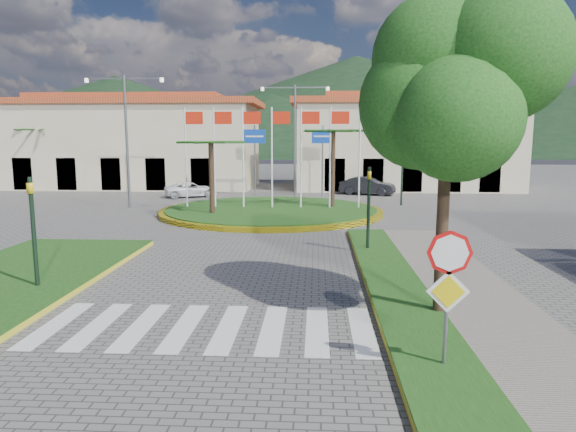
# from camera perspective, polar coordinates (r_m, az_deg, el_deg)

# --- Properties ---
(ground) EXTENTS (160.00, 160.00, 0.00)m
(ground) POSITION_cam_1_polar(r_m,az_deg,el_deg) (8.54, -15.83, -21.43)
(ground) COLOR #63615E
(ground) RESTS_ON ground
(sidewalk_right) EXTENTS (4.00, 28.00, 0.15)m
(sidewalk_right) POSITION_cam_1_polar(r_m,az_deg,el_deg) (10.46, 22.98, -15.50)
(sidewalk_right) COLOR gray
(sidewalk_right) RESTS_ON ground
(verge_right) EXTENTS (1.60, 28.00, 0.18)m
(verge_right) POSITION_cam_1_polar(r_m,az_deg,el_deg) (10.12, 16.32, -15.89)
(verge_right) COLOR #1A4413
(verge_right) RESTS_ON ground
(crosswalk) EXTENTS (8.00, 3.00, 0.01)m
(crosswalk) POSITION_cam_1_polar(r_m,az_deg,el_deg) (12.02, -9.53, -12.09)
(crosswalk) COLOR silver
(crosswalk) RESTS_ON ground
(roundabout_island) EXTENTS (12.70, 12.70, 6.00)m
(roundabout_island) POSITION_cam_1_polar(r_m,az_deg,el_deg) (29.36, -1.85, 0.65)
(roundabout_island) COLOR yellow
(roundabout_island) RESTS_ON ground
(stop_sign) EXTENTS (0.80, 0.11, 2.65)m
(stop_sign) POSITION_cam_1_polar(r_m,az_deg,el_deg) (9.54, 17.39, -6.59)
(stop_sign) COLOR slate
(stop_sign) RESTS_ON ground
(deciduous_tree) EXTENTS (3.60, 3.60, 6.80)m
(deciduous_tree) POSITION_cam_1_polar(r_m,az_deg,el_deg) (12.36, 17.37, 12.61)
(deciduous_tree) COLOR black
(deciduous_tree) RESTS_ON ground
(traffic_light_left) EXTENTS (0.15, 0.18, 3.20)m
(traffic_light_left) POSITION_cam_1_polar(r_m,az_deg,el_deg) (15.70, -26.47, -0.69)
(traffic_light_left) COLOR black
(traffic_light_left) RESTS_ON ground
(traffic_light_right) EXTENTS (0.15, 0.18, 3.20)m
(traffic_light_right) POSITION_cam_1_polar(r_m,az_deg,el_deg) (19.20, 8.96, 1.64)
(traffic_light_right) COLOR black
(traffic_light_right) RESTS_ON ground
(traffic_light_far) EXTENTS (0.18, 0.15, 3.20)m
(traffic_light_far) POSITION_cam_1_polar(r_m,az_deg,el_deg) (33.49, 12.55, 4.46)
(traffic_light_far) COLOR black
(traffic_light_far) RESTS_ON ground
(direction_sign_west) EXTENTS (1.60, 0.14, 5.20)m
(direction_sign_west) POSITION_cam_1_polar(r_m,az_deg,el_deg) (38.21, -3.72, 7.52)
(direction_sign_west) COLOR slate
(direction_sign_west) RESTS_ON ground
(direction_sign_east) EXTENTS (1.60, 0.14, 5.20)m
(direction_sign_east) POSITION_cam_1_polar(r_m,az_deg,el_deg) (37.94, 3.87, 7.51)
(direction_sign_east) COLOR slate
(direction_sign_east) RESTS_ON ground
(street_lamp_centre) EXTENTS (4.80, 0.16, 8.00)m
(street_lamp_centre) POSITION_cam_1_polar(r_m,az_deg,el_deg) (37.00, 0.76, 9.00)
(street_lamp_centre) COLOR slate
(street_lamp_centre) RESTS_ON ground
(street_lamp_west) EXTENTS (4.80, 0.16, 8.00)m
(street_lamp_west) POSITION_cam_1_polar(r_m,az_deg,el_deg) (33.05, -17.51, 8.66)
(street_lamp_west) COLOR slate
(street_lamp_west) RESTS_ON ground
(building_left) EXTENTS (23.32, 9.54, 8.05)m
(building_left) POSITION_cam_1_polar(r_m,az_deg,el_deg) (47.91, -17.21, 7.81)
(building_left) COLOR beige
(building_left) RESTS_ON ground
(building_right) EXTENTS (19.08, 9.54, 8.05)m
(building_right) POSITION_cam_1_polar(r_m,az_deg,el_deg) (45.58, 12.69, 7.97)
(building_right) COLOR beige
(building_right) RESTS_ON ground
(hill_far_west) EXTENTS (140.00, 140.00, 22.00)m
(hill_far_west) POSITION_cam_1_polar(r_m,az_deg,el_deg) (157.98, -18.53, 10.60)
(hill_far_west) COLOR black
(hill_far_west) RESTS_ON ground
(hill_far_mid) EXTENTS (180.00, 180.00, 30.00)m
(hill_far_mid) POSITION_cam_1_polar(r_m,az_deg,el_deg) (167.77, 7.58, 12.18)
(hill_far_mid) COLOR black
(hill_far_mid) RESTS_ON ground
(hill_far_east) EXTENTS (120.00, 120.00, 18.00)m
(hill_far_east) POSITION_cam_1_polar(r_m,az_deg,el_deg) (157.24, 28.97, 9.26)
(hill_far_east) COLOR black
(hill_far_east) RESTS_ON ground
(hill_near_back) EXTENTS (110.00, 110.00, 16.00)m
(hill_near_back) POSITION_cam_1_polar(r_m,az_deg,el_deg) (137.59, -2.11, 10.14)
(hill_near_back) COLOR black
(hill_near_back) RESTS_ON ground
(white_van) EXTENTS (4.26, 3.23, 1.07)m
(white_van) POSITION_cam_1_polar(r_m,az_deg,el_deg) (38.25, -10.68, 2.90)
(white_van) COLOR white
(white_van) RESTS_ON ground
(car_dark_a) EXTENTS (3.45, 1.97, 1.11)m
(car_dark_a) POSITION_cam_1_polar(r_m,az_deg,el_deg) (44.14, -9.38, 3.69)
(car_dark_a) COLOR black
(car_dark_a) RESTS_ON ground
(car_dark_b) EXTENTS (4.39, 2.57, 1.37)m
(car_dark_b) POSITION_cam_1_polar(r_m,az_deg,el_deg) (39.54, 8.81, 3.34)
(car_dark_b) COLOR black
(car_dark_b) RESTS_ON ground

